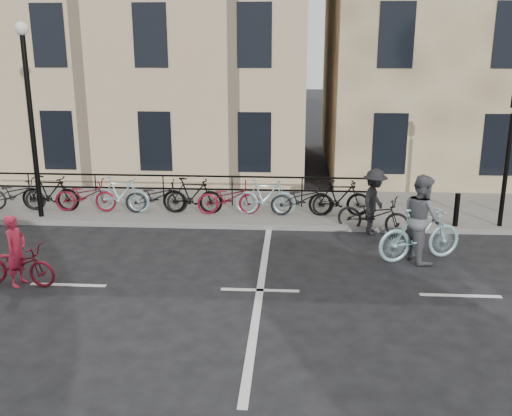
# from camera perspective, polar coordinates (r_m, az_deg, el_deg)

# --- Properties ---
(ground) EXTENTS (120.00, 120.00, 0.00)m
(ground) POSITION_cam_1_polar(r_m,az_deg,el_deg) (11.71, 0.40, -8.24)
(ground) COLOR black
(ground) RESTS_ON ground
(sidewalk) EXTENTS (46.00, 4.00, 0.15)m
(sidewalk) POSITION_cam_1_polar(r_m,az_deg,el_deg) (17.94, -11.27, 0.26)
(sidewalk) COLOR slate
(sidewalk) RESTS_ON ground
(building_west) EXTENTS (20.00, 10.00, 10.00)m
(building_west) POSITION_cam_1_polar(r_m,az_deg,el_deg) (25.58, -19.02, 15.75)
(building_west) COLOR tan
(building_west) RESTS_ON sidewalk
(traffic_light) EXTENTS (0.18, 0.30, 3.90)m
(traffic_light) POSITION_cam_1_polar(r_m,az_deg,el_deg) (16.19, 24.04, 6.17)
(traffic_light) COLOR black
(traffic_light) RESTS_ON sidewalk
(lamp_post) EXTENTS (0.36, 0.36, 5.28)m
(lamp_post) POSITION_cam_1_polar(r_m,az_deg,el_deg) (16.74, -21.77, 10.26)
(lamp_post) COLOR black
(lamp_post) RESTS_ON sidewalk
(bollard_east) EXTENTS (0.14, 0.14, 0.90)m
(bollard_east) POSITION_cam_1_polar(r_m,az_deg,el_deg) (16.11, 19.42, -0.17)
(bollard_east) COLOR black
(bollard_east) RESTS_ON sidewalk
(parked_bikes) EXTENTS (11.45, 1.23, 1.05)m
(parked_bikes) POSITION_cam_1_polar(r_m,az_deg,el_deg) (16.62, -8.28, 1.21)
(parked_bikes) COLOR black
(parked_bikes) RESTS_ON sidewalk
(cyclist_pink) EXTENTS (1.75, 0.82, 1.50)m
(cyclist_pink) POSITION_cam_1_polar(r_m,az_deg,el_deg) (12.79, -22.76, -4.92)
(cyclist_pink) COLOR maroon
(cyclist_pink) RESTS_ON ground
(cyclist_grey) EXTENTS (2.17, 1.27, 2.03)m
(cyclist_grey) POSITION_cam_1_polar(r_m,az_deg,el_deg) (13.59, 16.15, -1.77)
(cyclist_grey) COLOR #9AC6CA
(cyclist_grey) RESTS_ON ground
(cyclist_dark) EXTENTS (2.07, 1.41, 1.75)m
(cyclist_dark) POSITION_cam_1_polar(r_m,az_deg,el_deg) (15.29, 11.70, -0.06)
(cyclist_dark) COLOR black
(cyclist_dark) RESTS_ON ground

